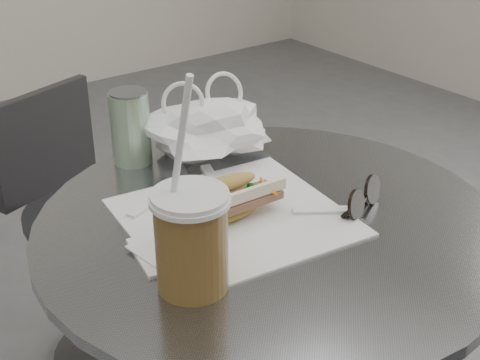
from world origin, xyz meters
TOP-DOWN VIEW (x-y plane):
  - cafe_table at (0.00, 0.20)m, footprint 0.76×0.76m
  - chair_far at (-0.02, 0.87)m, footprint 0.40×0.43m
  - sandwich_paper at (-0.05, 0.24)m, footprint 0.37×0.36m
  - banh_mi at (-0.06, 0.23)m, footprint 0.22×0.10m
  - iced_coffee at (-0.20, 0.12)m, footprint 0.11×0.11m
  - sunglasses at (0.14, 0.13)m, footprint 0.11×0.06m
  - plastic_bag at (0.05, 0.44)m, footprint 0.28×0.25m
  - napkin_stack at (-0.18, 0.21)m, footprint 0.13×0.13m
  - drink_can at (-0.07, 0.52)m, footprint 0.07×0.07m

SIDE VIEW (x-z plane):
  - chair_far at x=-0.02m, z-range -0.04..0.70m
  - cafe_table at x=0.00m, z-range 0.10..0.84m
  - sandwich_paper at x=-0.05m, z-range 0.74..0.74m
  - napkin_stack at x=-0.18m, z-range 0.74..0.75m
  - sunglasses at x=0.14m, z-range 0.73..0.78m
  - banh_mi at x=-0.06m, z-range 0.74..0.82m
  - plastic_bag at x=0.05m, z-range 0.74..0.85m
  - drink_can at x=-0.07m, z-range 0.74..0.88m
  - iced_coffee at x=-0.20m, z-range 0.66..0.97m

